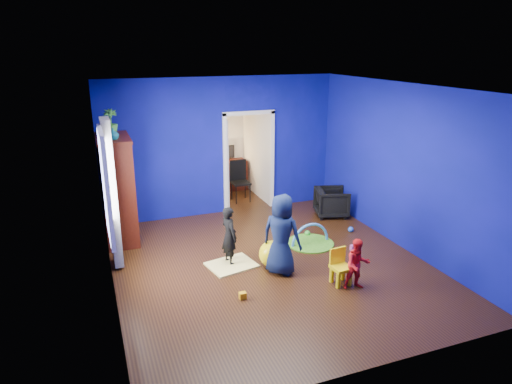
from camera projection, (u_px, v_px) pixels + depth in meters
name	position (u px, v px, depth m)	size (l,w,h in m)	color
floor	(271.00, 265.00, 7.59)	(5.00, 5.50, 0.01)	black
ceiling	(273.00, 88.00, 6.70)	(5.00, 5.50, 0.01)	white
wall_back	(222.00, 147.00, 9.59)	(5.00, 0.02, 2.90)	navy
wall_front	(375.00, 253.00, 4.70)	(5.00, 0.02, 2.90)	navy
wall_left	(105.00, 200.00, 6.31)	(0.02, 5.50, 2.90)	navy
wall_right	(403.00, 168.00, 7.99)	(0.02, 5.50, 2.90)	navy
alcove	(236.00, 146.00, 10.64)	(1.00, 1.75, 2.50)	silver
armchair	(332.00, 202.00, 9.71)	(0.65, 0.67, 0.61)	black
child_black	(229.00, 236.00, 7.52)	(0.37, 0.24, 1.00)	black
child_navy	(282.00, 235.00, 7.17)	(0.64, 0.42, 1.32)	#101A3D
toddler_red	(358.00, 264.00, 6.77)	(0.38, 0.30, 0.79)	red
vase	(113.00, 134.00, 7.73)	(0.19, 0.19, 0.20)	#0C6064
potted_plant	(110.00, 122.00, 8.15)	(0.25, 0.25, 0.46)	green
tv_armoire	(117.00, 190.00, 8.33)	(0.58, 1.14, 1.96)	#3D100A
crt_tv	(120.00, 187.00, 8.33)	(0.46, 0.70, 0.54)	silver
yellow_blanket	(232.00, 265.00, 7.58)	(0.75, 0.60, 0.03)	#F2E07A
hopper_ball	(272.00, 254.00, 7.51)	(0.44, 0.44, 0.44)	yellow
kid_chair	(341.00, 269.00, 6.94)	(0.28, 0.28, 0.50)	yellow
play_mat	(310.00, 243.00, 8.41)	(0.87, 0.87, 0.02)	green
toy_arch	(310.00, 243.00, 8.41)	(0.78, 0.78, 0.05)	#3F8CD8
window_left	(104.00, 186.00, 6.59)	(0.03, 0.95, 1.55)	white
curtain	(112.00, 194.00, 7.21)	(0.14, 0.42, 2.40)	slate
doorway	(249.00, 163.00, 9.92)	(1.16, 0.10, 2.10)	white
study_desk	(228.00, 175.00, 11.47)	(0.88, 0.44, 0.75)	#3D140A
desk_monitor	(227.00, 152.00, 11.40)	(0.40, 0.05, 0.32)	black
desk_lamp	(216.00, 154.00, 11.26)	(0.14, 0.14, 0.14)	#FFD88C
folding_chair	(241.00, 182.00, 10.59)	(0.40, 0.40, 0.92)	black
book_shelf	(226.00, 109.00, 11.06)	(0.88, 0.24, 0.04)	white
toy_0	(355.00, 263.00, 7.57)	(0.10, 0.08, 0.10)	red
toy_1	(351.00, 229.00, 8.94)	(0.11, 0.11, 0.11)	blue
toy_2	(243.00, 296.00, 6.58)	(0.10, 0.08, 0.10)	orange
toy_3	(307.00, 233.00, 8.76)	(0.11, 0.11, 0.11)	green
toy_4	(353.00, 248.00, 8.13)	(0.10, 0.08, 0.10)	#CD4D9D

